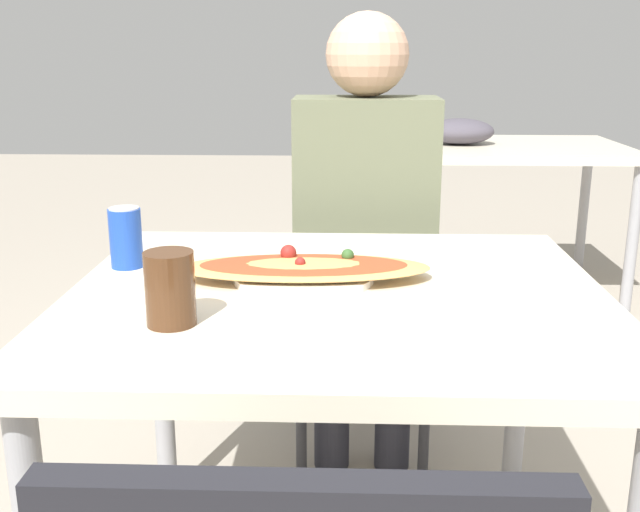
# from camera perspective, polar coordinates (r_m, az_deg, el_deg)

# --- Properties ---
(dining_table) EXTENTS (1.00, 0.89, 0.72)m
(dining_table) POSITION_cam_1_polar(r_m,az_deg,el_deg) (1.43, 1.32, -5.56)
(dining_table) COLOR beige
(dining_table) RESTS_ON ground_plane
(chair_far_seated) EXTENTS (0.40, 0.40, 0.88)m
(chair_far_seated) POSITION_cam_1_polar(r_m,az_deg,el_deg) (2.21, 3.29, -1.80)
(chair_far_seated) COLOR black
(chair_far_seated) RESTS_ON ground_plane
(person_seated) EXTENTS (0.38, 0.24, 1.25)m
(person_seated) POSITION_cam_1_polar(r_m,az_deg,el_deg) (2.04, 3.45, 3.62)
(person_seated) COLOR #2D2D38
(person_seated) RESTS_ON ground_plane
(pizza_main) EXTENTS (0.50, 0.28, 0.06)m
(pizza_main) POSITION_cam_1_polar(r_m,az_deg,el_deg) (1.46, -1.25, -1.05)
(pizza_main) COLOR white
(pizza_main) RESTS_ON dining_table
(soda_can) EXTENTS (0.07, 0.07, 0.12)m
(soda_can) POSITION_cam_1_polar(r_m,az_deg,el_deg) (1.58, -14.58, 1.37)
(soda_can) COLOR #1E47B2
(soda_can) RESTS_ON dining_table
(drink_glass) EXTENTS (0.08, 0.08, 0.12)m
(drink_glass) POSITION_cam_1_polar(r_m,az_deg,el_deg) (1.24, -11.35, -2.45)
(drink_glass) COLOR #4C2D19
(drink_glass) RESTS_ON dining_table
(background_table) EXTENTS (1.10, 0.80, 0.84)m
(background_table) POSITION_cam_1_polar(r_m,az_deg,el_deg) (3.65, 13.33, 7.44)
(background_table) COLOR beige
(background_table) RESTS_ON ground_plane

